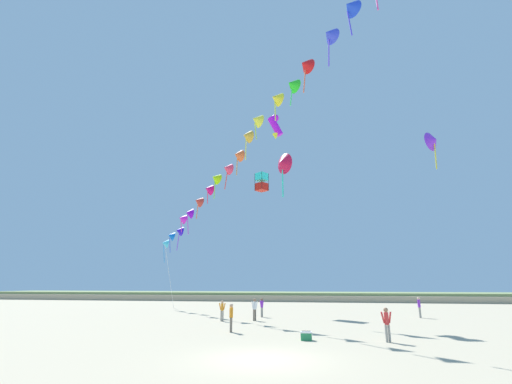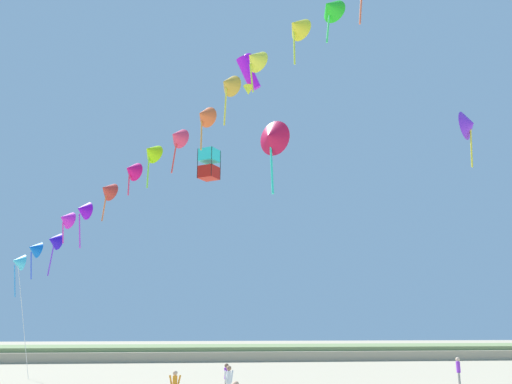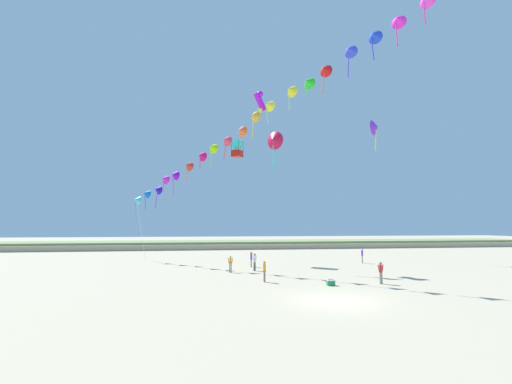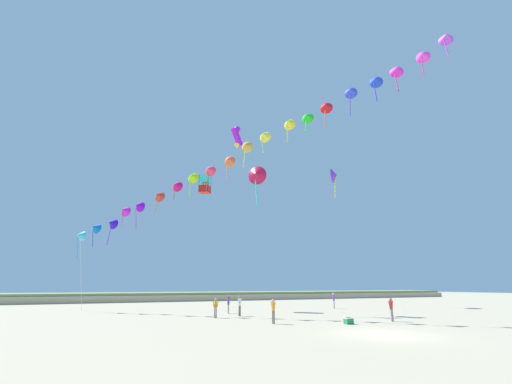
% 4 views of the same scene
% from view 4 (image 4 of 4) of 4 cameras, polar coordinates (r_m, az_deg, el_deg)
% --- Properties ---
extents(ground_plane, '(240.00, 240.00, 0.00)m').
position_cam_4_polar(ground_plane, '(21.02, 20.88, -21.34)').
color(ground_plane, tan).
extents(dune_ridge, '(120.00, 12.33, 1.38)m').
position_cam_4_polar(dune_ridge, '(65.91, -12.33, -16.61)').
color(dune_ridge, tan).
rests_on(dune_ridge, ground).
extents(person_near_left, '(0.54, 0.21, 1.55)m').
position_cam_4_polar(person_near_left, '(29.71, -6.76, -18.40)').
color(person_near_left, gray).
rests_on(person_near_left, ground).
extents(person_near_right, '(0.38, 0.56, 1.72)m').
position_cam_4_polar(person_near_right, '(42.20, 12.83, -17.07)').
color(person_near_right, gray).
rests_on(person_near_right, ground).
extents(person_mid_center, '(0.31, 0.53, 1.59)m').
position_cam_4_polar(person_mid_center, '(34.20, -4.62, -18.00)').
color(person_mid_center, gray).
rests_on(person_mid_center, ground).
extents(person_far_left, '(0.22, 0.58, 1.64)m').
position_cam_4_polar(person_far_left, '(25.05, 2.90, -18.95)').
color(person_far_left, '#726656').
rests_on(person_far_left, ground).
extents(person_far_right, '(0.58, 0.24, 1.65)m').
position_cam_4_polar(person_far_right, '(28.45, 21.60, -17.51)').
color(person_far_right, gray).
rests_on(person_far_right, ground).
extents(person_far_center, '(0.50, 0.45, 1.69)m').
position_cam_4_polar(person_far_center, '(31.29, -2.74, -18.18)').
color(person_far_center, '#726656').
rests_on(person_far_center, ground).
extents(kite_banner_string, '(26.63, 28.74, 22.21)m').
position_cam_4_polar(kite_banner_string, '(32.14, -3.21, 6.51)').
color(kite_banner_string, '#41C5E5').
extents(large_kite_low_lead, '(1.78, 1.20, 2.82)m').
position_cam_4_polar(large_kite_low_lead, '(39.78, -3.18, 9.22)').
color(large_kite_low_lead, '#BC16EC').
extents(large_kite_mid_trail, '(1.92, 1.86, 4.30)m').
position_cam_4_polar(large_kite_mid_trail, '(35.37, 0.06, 2.88)').
color(large_kite_mid_trail, '#C4133E').
extents(large_kite_high_solo, '(2.14, 2.06, 4.37)m').
position_cam_4_polar(large_kite_high_solo, '(50.58, 12.94, 2.69)').
color(large_kite_high_solo, '#7B2CE0').
extents(large_kite_outer_drift, '(1.62, 1.62, 2.10)m').
position_cam_4_polar(large_kite_outer_drift, '(41.58, -8.50, 1.25)').
color(large_kite_outer_drift, red).
extents(beach_cooler, '(0.58, 0.41, 0.46)m').
position_cam_4_polar(beach_cooler, '(25.72, 15.18, -20.03)').
color(beach_cooler, '#23844C').
rests_on(beach_cooler, ground).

